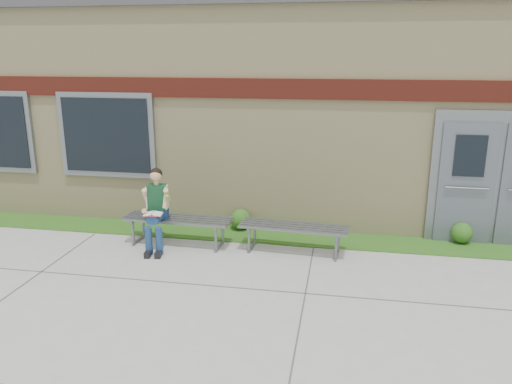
# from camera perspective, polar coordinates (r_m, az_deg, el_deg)

# --- Properties ---
(ground) EXTENTS (80.00, 80.00, 0.00)m
(ground) POSITION_cam_1_polar(r_m,az_deg,el_deg) (6.74, -3.41, -12.74)
(ground) COLOR #9E9E99
(ground) RESTS_ON ground
(grass_strip) EXTENTS (16.00, 0.80, 0.02)m
(grass_strip) POSITION_cam_1_polar(r_m,az_deg,el_deg) (9.06, 0.43, -4.99)
(grass_strip) COLOR #1D4D14
(grass_strip) RESTS_ON ground
(school_building) EXTENTS (16.20, 6.22, 4.20)m
(school_building) POSITION_cam_1_polar(r_m,az_deg,el_deg) (11.89, 3.26, 10.29)
(school_building) COLOR beige
(school_building) RESTS_ON ground
(bench_left) EXTENTS (1.87, 0.58, 0.48)m
(bench_left) POSITION_cam_1_polar(r_m,az_deg,el_deg) (8.68, -8.93, -3.62)
(bench_left) COLOR slate
(bench_left) RESTS_ON ground
(bench_right) EXTENTS (1.82, 0.63, 0.46)m
(bench_right) POSITION_cam_1_polar(r_m,az_deg,el_deg) (8.27, 4.35, -4.54)
(bench_right) COLOR slate
(bench_right) RESTS_ON ground
(girl) EXTENTS (0.50, 0.81, 1.36)m
(girl) POSITION_cam_1_polar(r_m,az_deg,el_deg) (8.49, -11.35, -1.70)
(girl) COLOR navy
(girl) RESTS_ON ground
(shrub_mid) EXTENTS (0.39, 0.39, 0.39)m
(shrub_mid) POSITION_cam_1_polar(r_m,az_deg,el_deg) (9.30, -1.76, -3.13)
(shrub_mid) COLOR #1D4D14
(shrub_mid) RESTS_ON grass_strip
(shrub_east) EXTENTS (0.36, 0.36, 0.36)m
(shrub_east) POSITION_cam_1_polar(r_m,az_deg,el_deg) (9.35, 22.45, -4.32)
(shrub_east) COLOR #1D4D14
(shrub_east) RESTS_ON grass_strip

